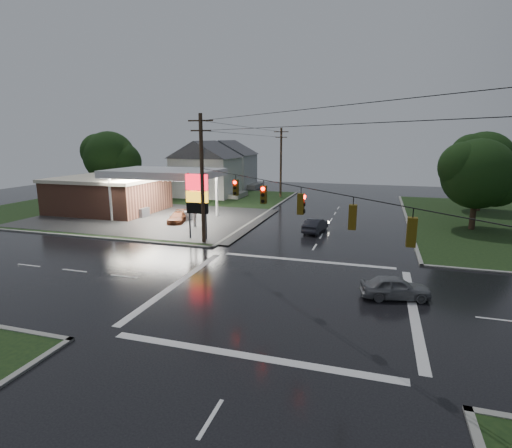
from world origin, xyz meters
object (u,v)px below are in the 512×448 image
(tree_ne_near, at_px, (479,174))
(pylon_sign, at_px, (197,196))
(tree_nw_behind, at_px, (111,157))
(house_near, at_px, (206,168))
(utility_pole_n, at_px, (281,162))
(car_crossing, at_px, (395,287))
(car_pump, at_px, (178,217))
(utility_pole_nw, at_px, (202,178))
(gas_station, at_px, (116,192))
(car_north, at_px, (315,225))
(house_far, at_px, (228,163))
(tree_ne_far, at_px, (485,161))

(tree_ne_near, bearing_deg, pylon_sign, -154.99)
(tree_nw_behind, bearing_deg, house_near, 24.98)
(utility_pole_n, bearing_deg, car_crossing, -66.93)
(car_pump, bearing_deg, utility_pole_nw, -61.83)
(tree_ne_near, bearing_deg, utility_pole_nw, -152.14)
(gas_station, height_order, utility_pole_n, utility_pole_n)
(tree_nw_behind, bearing_deg, utility_pole_n, 18.21)
(utility_pole_nw, distance_m, car_north, 12.24)
(house_far, xyz_separation_m, car_north, (21.15, -31.52, -3.72))
(tree_ne_far, xyz_separation_m, car_pump, (-32.90, -17.45, -5.60))
(house_far, bearing_deg, pylon_sign, -73.02)
(utility_pole_nw, distance_m, house_near, 28.90)
(tree_ne_near, distance_m, tree_ne_far, 12.39)
(pylon_sign, relative_size, tree_ne_near, 0.67)
(tree_ne_near, bearing_deg, tree_nw_behind, 170.53)
(house_near, height_order, car_crossing, house_near)
(gas_station, height_order, utility_pole_nw, utility_pole_nw)
(gas_station, xyz_separation_m, house_near, (4.73, 16.30, 1.86))
(tree_ne_near, bearing_deg, house_near, 158.24)
(pylon_sign, distance_m, car_north, 11.87)
(gas_station, relative_size, utility_pole_n, 2.50)
(utility_pole_n, relative_size, car_pump, 2.61)
(gas_station, height_order, tree_ne_near, tree_ne_near)
(pylon_sign, height_order, car_pump, pylon_sign)
(tree_nw_behind, bearing_deg, car_pump, -36.63)
(gas_station, bearing_deg, car_north, -7.37)
(pylon_sign, xyz_separation_m, car_north, (9.70, 5.98, -3.33))
(utility_pole_n, height_order, house_near, utility_pole_n)
(utility_pole_nw, xyz_separation_m, car_north, (8.70, 6.98, -5.04))
(tree_ne_near, distance_m, car_pump, 30.79)
(gas_station, relative_size, tree_nw_behind, 2.62)
(utility_pole_nw, height_order, car_pump, utility_pole_nw)
(utility_pole_n, distance_m, house_far, 16.00)
(utility_pole_nw, height_order, tree_ne_near, utility_pole_nw)
(house_far, bearing_deg, tree_ne_near, -35.77)
(tree_nw_behind, bearing_deg, tree_ne_near, -9.47)
(car_north, relative_size, car_pump, 1.03)
(gas_station, relative_size, pylon_sign, 4.37)
(pylon_sign, bearing_deg, gas_station, 148.78)
(utility_pole_n, distance_m, car_north, 23.70)
(tree_ne_near, bearing_deg, house_far, 144.23)
(car_north, bearing_deg, house_far, -46.63)
(car_pump, bearing_deg, tree_nw_behind, 129.97)
(utility_pole_nw, height_order, car_north, utility_pole_nw)
(utility_pole_nw, distance_m, tree_ne_far, 36.20)
(house_far, relative_size, tree_ne_near, 1.23)
(pylon_sign, relative_size, car_crossing, 1.54)
(tree_ne_far, bearing_deg, car_north, -135.71)
(house_near, xyz_separation_m, car_north, (20.15, -19.52, -3.72))
(gas_station, xyz_separation_m, tree_ne_far, (42.83, 14.29, 3.63))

